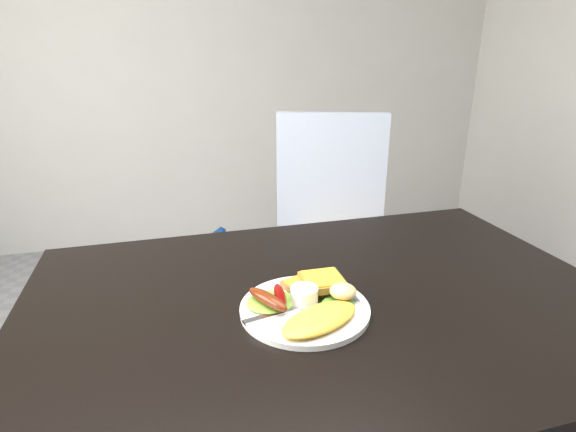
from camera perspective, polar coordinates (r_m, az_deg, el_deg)
name	(u,v)px	position (r m, az deg, el deg)	size (l,w,h in m)	color
room_back_panel	(203,28)	(3.02, -10.77, 22.35)	(4.00, 0.04, 2.70)	silver
dining_table	(325,305)	(0.94, 4.73, -11.14)	(1.20, 0.80, 0.04)	black
dining_chair	(347,256)	(1.81, 7.48, -5.11)	(0.45, 0.45, 0.05)	tan
person	(236,175)	(1.53, -6.61, 5.17)	(0.59, 0.40, 1.65)	navy
plate	(305,309)	(0.87, 2.14, -11.70)	(0.25, 0.25, 0.01)	white
lettuce_left	(271,301)	(0.88, -2.22, -10.79)	(0.09, 0.09, 0.01)	#52891C
lettuce_right	(338,304)	(0.87, 6.34, -10.99)	(0.07, 0.06, 0.01)	olive
omelette	(320,319)	(0.82, 4.05, -12.90)	(0.16, 0.08, 0.02)	#F8E444
sausage_a	(268,299)	(0.85, -2.61, -10.49)	(0.03, 0.10, 0.03)	#601D05
sausage_b	(280,296)	(0.86, -1.04, -10.09)	(0.02, 0.09, 0.02)	#6F0803
ramekin	(304,295)	(0.87, 2.07, -10.00)	(0.05, 0.05, 0.03)	white
toast_a	(307,286)	(0.92, 2.46, -8.91)	(0.08, 0.08, 0.01)	brown
toast_b	(323,281)	(0.92, 4.42, -8.28)	(0.08, 0.08, 0.01)	olive
potato_salad	(343,291)	(0.88, 7.00, -9.48)	(0.05, 0.05, 0.03)	#F8EFA8
fork	(287,311)	(0.85, -0.18, -11.93)	(0.17, 0.01, 0.00)	#ADAFB7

